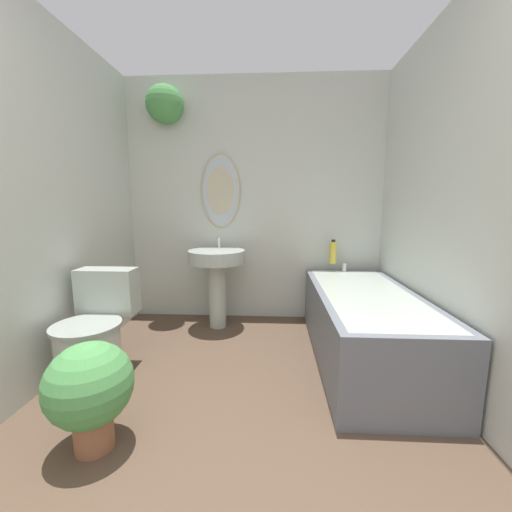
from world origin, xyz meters
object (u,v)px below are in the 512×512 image
(pedestal_sink, at_px, (217,269))
(potted_plant, at_px, (90,388))
(bathtub, at_px, (364,324))
(toilet, at_px, (94,337))
(shampoo_bottle, at_px, (333,252))

(pedestal_sink, xyz_separation_m, potted_plant, (-0.33, -1.57, -0.25))
(bathtub, relative_size, potted_plant, 3.11)
(bathtub, bearing_deg, potted_plant, -147.37)
(toilet, relative_size, pedestal_sink, 0.85)
(shampoo_bottle, bearing_deg, toilet, -146.89)
(pedestal_sink, xyz_separation_m, bathtub, (1.23, -0.57, -0.29))
(bathtub, xyz_separation_m, potted_plant, (-1.55, -0.99, 0.04))
(toilet, xyz_separation_m, shampoo_bottle, (1.77, 1.15, 0.41))
(bathtub, distance_m, potted_plant, 1.84)
(toilet, distance_m, shampoo_bottle, 2.15)
(shampoo_bottle, distance_m, potted_plant, 2.30)
(bathtub, height_order, shampoo_bottle, shampoo_bottle)
(toilet, height_order, potted_plant, toilet)
(pedestal_sink, height_order, shampoo_bottle, pedestal_sink)
(pedestal_sink, height_order, potted_plant, pedestal_sink)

